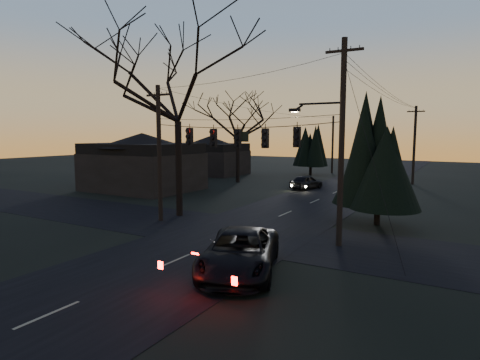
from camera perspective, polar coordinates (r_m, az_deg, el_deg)
The scene contains 17 objects.
ground_plane at distance 15.33m, azimuth -19.22°, elevation -14.91°, with size 160.00×160.00×0.00m, color black.
main_road at distance 31.66m, azimuth 9.37°, elevation -3.52°, with size 8.00×120.00×0.02m, color black.
cross_road at distance 22.77m, azimuth 0.34°, elevation -7.42°, with size 60.00×7.00×0.02m, color black.
utility_pole_right at distance 20.70m, azimuth 13.85°, elevation -9.08°, with size 5.00×0.30×10.00m, color black, non-canonical shape.
utility_pole_left at distance 26.19m, azimuth -11.19°, elevation -5.70°, with size 1.80×0.30×8.50m, color black, non-canonical shape.
utility_pole_far_r at distance 47.82m, azimuth 23.31°, elevation -0.57°, with size 1.80×0.30×8.50m, color black, non-canonical shape.
utility_pole_far_l at distance 58.00m, azimuth 12.93°, elevation 0.97°, with size 0.30×0.30×8.00m, color black, non-canonical shape.
span_signal_assembly at distance 22.21m, azimuth -0.19°, elevation 6.06°, with size 11.50×0.44×1.50m.
bare_tree_left at distance 27.28m, azimuth -8.91°, elevation 13.55°, with size 10.22×10.22×12.67m.
evergreen_right at distance 25.44m, azimuth 19.22°, elevation 3.43°, with size 4.09×4.09×7.37m.
bare_tree_dist at distance 45.60m, azimuth -0.33°, elevation 8.29°, with size 7.81×7.81×9.82m.
evergreen_dist at distance 54.59m, azimuth 10.05°, elevation 4.45°, with size 3.95×3.95×5.96m.
house_left_near at distance 40.51m, azimuth -13.68°, elevation 2.56°, with size 10.00×8.00×5.60m.
house_left_far at distance 54.85m, azimuth -4.34°, elevation 3.53°, with size 9.00×7.00×5.20m.
suv_near at distance 16.18m, azimuth 0.02°, elevation -10.28°, with size 2.75×5.95×1.65m, color black.
sedan_oncoming_a at distance 40.53m, azimuth 9.41°, elevation -0.31°, with size 1.67×4.15×1.41m, color black.
sedan_oncoming_b at distance 51.01m, azimuth 16.61°, elevation 0.89°, with size 1.45×4.16×1.37m, color black.
Camera 1 is at (10.95, -9.19, 5.53)m, focal length 30.00 mm.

